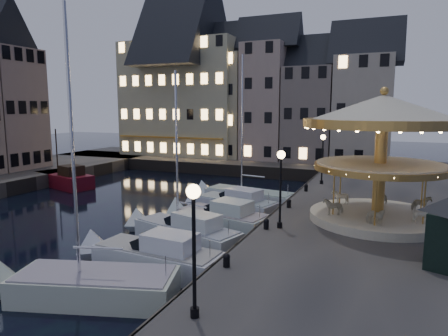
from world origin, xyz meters
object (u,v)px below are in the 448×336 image
at_px(streetlamp_c, 323,152).
at_px(motorboat_d, 217,218).
at_px(bollard_c, 289,203).
at_px(motorboat_a, 82,287).
at_px(motorboat_b, 150,257).
at_px(bollard_a, 227,260).
at_px(streetlamp_a, 194,232).
at_px(carousel, 382,134).
at_px(motorboat_e, 231,205).
at_px(bollard_b, 266,224).
at_px(streetlamp_b, 281,178).
at_px(red_fishing_boat, 65,180).
at_px(bollard_d, 306,187).
at_px(motorboat_f, 243,197).
at_px(motorboat_c, 181,232).

xyz_separation_m(streetlamp_c, motorboat_d, (-4.76, -10.98, -3.38)).
height_order(bollard_c, motorboat_a, motorboat_a).
height_order(motorboat_b, motorboat_d, same).
bearing_deg(bollard_a, streetlamp_a, -81.47).
bearing_deg(carousel, motorboat_e, 164.18).
distance_m(bollard_b, motorboat_b, 6.27).
xyz_separation_m(streetlamp_b, bollard_b, (-0.60, -0.50, -2.41)).
distance_m(streetlamp_c, bollard_c, 9.34).
relative_size(motorboat_e, carousel, 0.85).
height_order(streetlamp_b, red_fishing_boat, red_fishing_boat).
bearing_deg(bollard_a, motorboat_a, -155.22).
bearing_deg(motorboat_a, bollard_a, 24.78).
bearing_deg(streetlamp_c, bollard_b, -92.45).
relative_size(streetlamp_c, motorboat_e, 0.57).
height_order(bollard_d, motorboat_e, motorboat_e).
bearing_deg(motorboat_f, motorboat_d, -83.50).
bearing_deg(motorboat_a, red_fishing_boat, 135.95).
bearing_deg(bollard_d, bollard_c, -90.00).
relative_size(motorboat_c, motorboat_e, 1.42).
bearing_deg(motorboat_d, motorboat_b, -92.06).
xyz_separation_m(streetlamp_a, bollard_b, (-0.60, 9.50, -2.41)).
height_order(motorboat_e, motorboat_f, motorboat_f).
bearing_deg(bollard_d, motorboat_a, -106.05).
height_order(streetlamp_a, bollard_d, streetlamp_a).
xyz_separation_m(streetlamp_c, bollard_c, (-0.60, -9.00, -2.41)).
height_order(bollard_b, bollard_c, same).
height_order(bollard_c, motorboat_f, motorboat_f).
xyz_separation_m(streetlamp_a, streetlamp_b, (0.00, 10.00, 0.00)).
bearing_deg(bollard_c, streetlamp_a, -87.63).
height_order(bollard_a, motorboat_c, motorboat_c).
relative_size(streetlamp_a, motorboat_d, 0.59).
distance_m(motorboat_a, motorboat_f, 17.91).
distance_m(motorboat_d, motorboat_f, 6.98).
distance_m(motorboat_d, motorboat_e, 3.79).
relative_size(streetlamp_b, motorboat_f, 0.37).
xyz_separation_m(streetlamp_c, red_fishing_boat, (-24.04, -4.41, -3.33)).
xyz_separation_m(streetlamp_b, motorboat_a, (-5.91, -8.45, -3.48)).
relative_size(bollard_b, red_fishing_boat, 0.08).
relative_size(bollard_a, bollard_b, 1.00).
bearing_deg(motorboat_a, streetlamp_a, -14.70).
relative_size(motorboat_e, motorboat_f, 0.65).
distance_m(bollard_c, motorboat_a, 14.04).
distance_m(streetlamp_c, bollard_a, 19.66).
distance_m(streetlamp_a, motorboat_d, 13.81).
bearing_deg(motorboat_f, motorboat_a, -91.13).
relative_size(streetlamp_c, bollard_c, 7.32).
xyz_separation_m(streetlamp_a, bollard_c, (-0.60, 14.50, -2.41)).
bearing_deg(motorboat_c, streetlamp_a, -58.74).
height_order(motorboat_d, motorboat_e, same).
distance_m(motorboat_e, carousel, 11.89).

